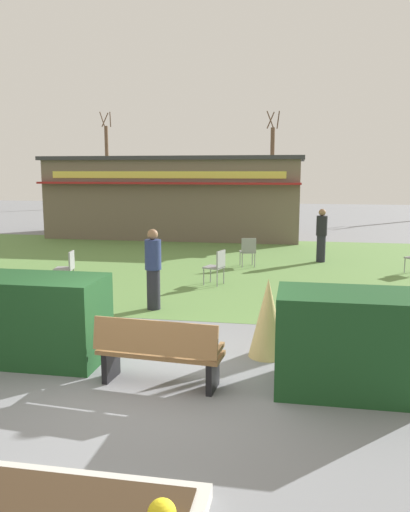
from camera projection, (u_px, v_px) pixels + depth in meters
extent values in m
plane|color=slate|center=(147.00, 385.00, 6.96)|extent=(80.00, 80.00, 0.00)
cube|color=#5B8442|center=(232.00, 265.00, 15.74)|extent=(36.00, 12.00, 0.01)
cube|color=olive|center=(160.00, 352.00, 6.92)|extent=(1.73, 0.62, 0.06)
cube|color=olive|center=(154.00, 338.00, 6.66)|extent=(1.70, 0.27, 0.44)
cube|color=black|center=(111.00, 363.00, 7.14)|extent=(0.12, 0.45, 0.45)
cube|color=black|center=(213.00, 374.00, 6.77)|extent=(0.12, 0.45, 0.45)
cube|color=olive|center=(105.00, 339.00, 7.10)|extent=(0.10, 0.44, 0.06)
cube|color=olive|center=(219.00, 349.00, 6.69)|extent=(0.10, 0.44, 0.06)
cube|color=#19421E|center=(23.00, 318.00, 7.83)|extent=(2.48, 1.10, 1.29)
cube|color=#19421E|center=(347.00, 342.00, 6.70)|extent=(1.82, 1.10, 1.32)
cone|color=tan|center=(268.00, 318.00, 7.95)|extent=(0.59, 0.59, 1.24)
cone|color=tan|center=(80.00, 309.00, 8.83)|extent=(0.79, 0.79, 1.03)
cone|color=tan|center=(290.00, 320.00, 8.36)|extent=(0.59, 0.59, 0.95)
cube|color=#6B5B4C|center=(178.00, 198.00, 22.95)|extent=(10.72, 4.45, 3.30)
cube|color=#333338|center=(178.00, 159.00, 22.67)|extent=(11.02, 4.75, 0.16)
cube|color=maroon|center=(164.00, 183.00, 20.50)|extent=(10.82, 0.36, 0.08)
cube|color=#D8CC4C|center=(165.00, 175.00, 20.60)|extent=(9.65, 0.04, 0.28)
cube|color=gray|center=(214.00, 267.00, 13.04)|extent=(0.55, 0.55, 0.04)
cube|color=gray|center=(221.00, 259.00, 12.91)|extent=(0.17, 0.43, 0.44)
cylinder|color=gray|center=(211.00, 274.00, 13.33)|extent=(0.03, 0.03, 0.45)
cylinder|color=gray|center=(204.00, 277.00, 12.99)|extent=(0.03, 0.03, 0.45)
cylinder|color=gray|center=(224.00, 275.00, 13.15)|extent=(0.03, 0.03, 0.45)
cylinder|color=gray|center=(217.00, 278.00, 12.82)|extent=(0.03, 0.03, 0.45)
cube|color=gray|center=(247.00, 252.00, 15.52)|extent=(0.54, 0.54, 0.04)
cube|color=gray|center=(249.00, 246.00, 15.29)|extent=(0.43, 0.16, 0.44)
cylinder|color=gray|center=(252.00, 258.00, 15.76)|extent=(0.03, 0.03, 0.45)
cylinder|color=gray|center=(240.00, 258.00, 15.72)|extent=(0.03, 0.03, 0.45)
cylinder|color=gray|center=(255.00, 260.00, 15.39)|extent=(0.03, 0.03, 0.45)
cylinder|color=gray|center=(242.00, 260.00, 15.35)|extent=(0.03, 0.03, 0.45)
cylinder|color=gray|center=(405.00, 265.00, 14.53)|extent=(0.03, 0.03, 0.45)
cube|color=gray|center=(64.00, 269.00, 12.84)|extent=(0.51, 0.51, 0.04)
cube|color=gray|center=(72.00, 260.00, 12.80)|extent=(0.12, 0.44, 0.44)
cylinder|color=gray|center=(59.00, 276.00, 13.06)|extent=(0.03, 0.03, 0.45)
cylinder|color=gray|center=(55.00, 279.00, 12.69)|extent=(0.03, 0.03, 0.45)
cylinder|color=gray|center=(74.00, 276.00, 13.06)|extent=(0.03, 0.03, 0.45)
cylinder|color=gray|center=(70.00, 279.00, 12.69)|extent=(0.03, 0.03, 0.45)
cylinder|color=#23232D|center=(321.00, 249.00, 16.30)|extent=(0.28, 0.28, 0.85)
cylinder|color=black|center=(322.00, 226.00, 16.18)|extent=(0.34, 0.34, 0.62)
sphere|color=#8C6647|center=(322.00, 212.00, 16.11)|extent=(0.22, 0.22, 0.22)
cylinder|color=#23232D|center=(154.00, 289.00, 10.71)|extent=(0.28, 0.28, 0.85)
cylinder|color=navy|center=(153.00, 255.00, 10.59)|extent=(0.34, 0.34, 0.62)
sphere|color=#8C6647|center=(153.00, 234.00, 10.52)|extent=(0.22, 0.22, 0.22)
cube|color=#2D6638|center=(198.00, 208.00, 32.10)|extent=(4.28, 2.01, 0.60)
cube|color=black|center=(196.00, 201.00, 32.05)|extent=(2.39, 1.70, 0.44)
cylinder|color=black|center=(220.00, 211.00, 32.87)|extent=(0.65, 0.25, 0.64)
cylinder|color=black|center=(217.00, 213.00, 31.07)|extent=(0.65, 0.25, 0.64)
cylinder|color=black|center=(180.00, 211.00, 33.20)|extent=(0.65, 0.25, 0.64)
cylinder|color=black|center=(175.00, 213.00, 31.40)|extent=(0.65, 0.25, 0.64)
cylinder|color=brown|center=(107.00, 167.00, 40.66)|extent=(0.28, 0.28, 6.33)
cylinder|color=brown|center=(110.00, 119.00, 40.10)|extent=(0.25, 0.58, 1.12)
cylinder|color=brown|center=(105.00, 120.00, 40.38)|extent=(0.54, 0.36, 1.12)
cylinder|color=brown|center=(102.00, 119.00, 39.79)|extent=(0.54, 0.35, 1.12)
cylinder|color=brown|center=(272.00, 171.00, 34.63)|extent=(0.28, 0.28, 5.71)
cylinder|color=brown|center=(278.00, 120.00, 34.12)|extent=(0.25, 0.58, 1.12)
cylinder|color=brown|center=(271.00, 120.00, 34.40)|extent=(0.54, 0.36, 1.12)
cylinder|color=brown|center=(270.00, 119.00, 33.81)|extent=(0.54, 0.35, 1.12)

